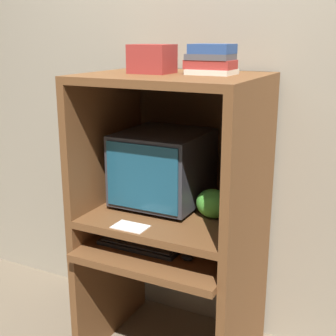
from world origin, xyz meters
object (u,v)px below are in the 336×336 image
Objects in this scene: crt_monitor at (163,167)px; storage_box at (152,59)px; keyboard at (139,245)px; snack_bag at (213,204)px; book_stack at (211,60)px; mouse at (187,258)px.

storage_box is at bearing -97.13° from crt_monitor.
keyboard is 2.40× the size of snack_bag.
crt_monitor is 0.34m from snack_bag.
crt_monitor is 2.09× the size of book_stack.
keyboard is at bearing -149.88° from snack_bag.
keyboard is at bearing -90.22° from crt_monitor.
mouse is at bearing -89.61° from book_stack.
mouse is at bearing -102.90° from snack_bag.
crt_monitor is at bearing 166.92° from snack_bag.
snack_bag is 0.91× the size of storage_box.
keyboard is 1.90× the size of book_stack.
snack_bag is (0.31, 0.18, 0.21)m from keyboard.
storage_box is at bearing 146.56° from mouse.
crt_monitor is at bearing 174.33° from book_stack.
book_stack is (0.26, 0.22, 0.87)m from keyboard.
keyboard is at bearing 176.17° from mouse.
snack_bag is 0.74m from storage_box.
storage_box is at bearing 93.50° from keyboard.
snack_bag is 0.67m from book_stack.
mouse is 0.28× the size of book_stack.
keyboard and mouse have the same top height.
crt_monitor is 2.64× the size of snack_bag.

